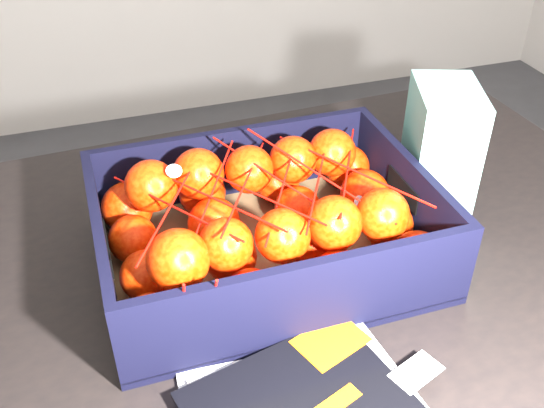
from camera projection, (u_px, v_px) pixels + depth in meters
name	position (u px, v px, depth m)	size (l,w,h in m)	color
table	(260.00, 324.00, 0.86)	(1.24, 0.85, 0.75)	black
produce_crate	(265.00, 238.00, 0.80)	(0.41, 0.31, 0.12)	brown
clementine_heap	(265.00, 220.00, 0.78)	(0.39, 0.29, 0.12)	#FF2A05
mesh_net	(260.00, 193.00, 0.74)	(0.34, 0.27, 0.10)	red
retail_carton	(440.00, 151.00, 0.87)	(0.08, 0.12, 0.19)	white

